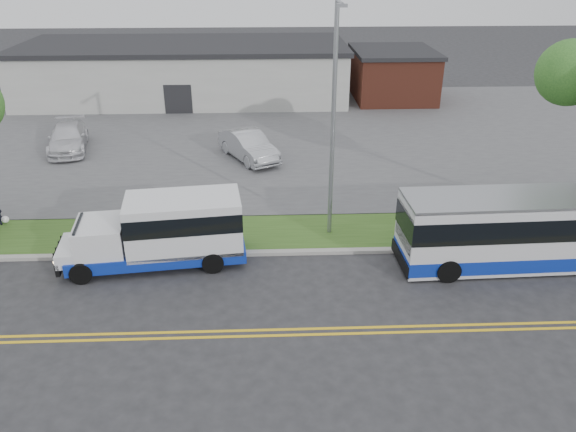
{
  "coord_description": "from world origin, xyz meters",
  "views": [
    {
      "loc": [
        0.33,
        -18.66,
        11.33
      ],
      "look_at": [
        1.15,
        1.33,
        1.6
      ],
      "focal_mm": 35.0,
      "sensor_mm": 36.0,
      "label": 1
    }
  ],
  "objects_px": {
    "streetlight_near": "(334,116)",
    "parked_car_a": "(249,146)",
    "transit_bus": "(535,229)",
    "parked_car_b": "(68,138)",
    "shuttle_bus": "(166,229)"
  },
  "relations": [
    {
      "from": "transit_bus",
      "to": "parked_car_b",
      "type": "relative_size",
      "value": 2.04
    },
    {
      "from": "streetlight_near",
      "to": "parked_car_a",
      "type": "xyz_separation_m",
      "value": [
        -3.67,
        9.39,
        -4.33
      ]
    },
    {
      "from": "transit_bus",
      "to": "parked_car_b",
      "type": "xyz_separation_m",
      "value": [
        -22.15,
        14.09,
        -0.62
      ]
    },
    {
      "from": "streetlight_near",
      "to": "shuttle_bus",
      "type": "relative_size",
      "value": 1.31
    },
    {
      "from": "shuttle_bus",
      "to": "transit_bus",
      "type": "xyz_separation_m",
      "value": [
        14.17,
        -0.63,
        0.01
      ]
    },
    {
      "from": "transit_bus",
      "to": "streetlight_near",
      "type": "bearing_deg",
      "value": 158.72
    },
    {
      "from": "streetlight_near",
      "to": "parked_car_b",
      "type": "xyz_separation_m",
      "value": [
        -14.54,
        11.41,
        -4.39
      ]
    },
    {
      "from": "streetlight_near",
      "to": "parked_car_a",
      "type": "relative_size",
      "value": 1.95
    },
    {
      "from": "shuttle_bus",
      "to": "parked_car_b",
      "type": "xyz_separation_m",
      "value": [
        -7.98,
        13.45,
        -0.6
      ]
    },
    {
      "from": "shuttle_bus",
      "to": "parked_car_a",
      "type": "height_order",
      "value": "shuttle_bus"
    },
    {
      "from": "transit_bus",
      "to": "parked_car_a",
      "type": "relative_size",
      "value": 2.15
    },
    {
      "from": "shuttle_bus",
      "to": "parked_car_a",
      "type": "distance_m",
      "value": 11.81
    },
    {
      "from": "shuttle_bus",
      "to": "transit_bus",
      "type": "height_order",
      "value": "transit_bus"
    },
    {
      "from": "shuttle_bus",
      "to": "transit_bus",
      "type": "relative_size",
      "value": 0.69
    },
    {
      "from": "transit_bus",
      "to": "parked_car_b",
      "type": "bearing_deg",
      "value": 145.68
    }
  ]
}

